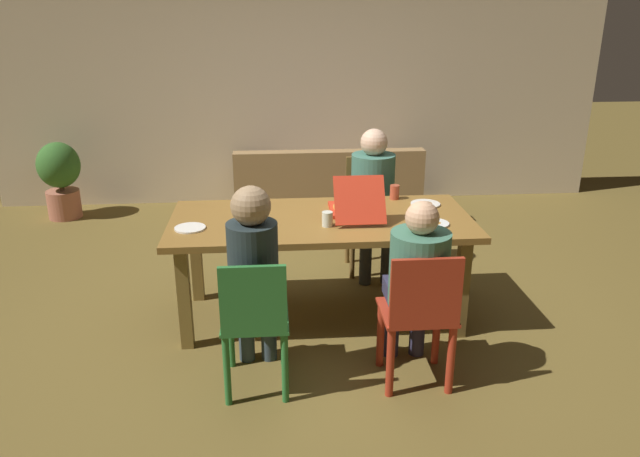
{
  "coord_description": "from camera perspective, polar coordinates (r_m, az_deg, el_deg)",
  "views": [
    {
      "loc": [
        -0.34,
        -4.01,
        2.17
      ],
      "look_at": [
        0.0,
        0.1,
        0.65
      ],
      "focal_mm": 34.31,
      "sensor_mm": 36.0,
      "label": 1
    }
  ],
  "objects": [
    {
      "name": "ground_plane",
      "position": [
        4.57,
        0.1,
        -8.12
      ],
      "size": [
        20.0,
        20.0,
        0.0
      ],
      "primitive_type": "plane",
      "color": "brown"
    },
    {
      "name": "back_wall",
      "position": [
        7.02,
        -1.94,
        13.3
      ],
      "size": [
        6.82,
        0.12,
        2.66
      ],
      "primitive_type": "cube",
      "color": "beige",
      "rests_on": "ground"
    },
    {
      "name": "dining_table",
      "position": [
        4.29,
        0.11,
        -0.14
      ],
      "size": [
        2.1,
        0.96,
        0.77
      ],
      "color": "brown",
      "rests_on": "ground"
    },
    {
      "name": "chair_0",
      "position": [
        3.54,
        -6.1,
        -8.46
      ],
      "size": [
        0.38,
        0.45,
        0.87
      ],
      "color": "#2B7433",
      "rests_on": "ground"
    },
    {
      "name": "person_0",
      "position": [
        3.55,
        -6.21,
        -3.82
      ],
      "size": [
        0.29,
        0.46,
        1.25
      ],
      "color": "#35444E",
      "rests_on": "ground"
    },
    {
      "name": "chair_1",
      "position": [
        3.63,
        9.26,
        -8.11
      ],
      "size": [
        0.42,
        0.39,
        0.88
      ],
      "color": "#A92F1C",
      "rests_on": "ground"
    },
    {
      "name": "person_1",
      "position": [
        3.64,
        9.0,
        -4.24
      ],
      "size": [
        0.35,
        0.5,
        1.14
      ],
      "color": "#2E2D46",
      "rests_on": "ground"
    },
    {
      "name": "chair_2",
      "position": [
        5.24,
        4.71,
        1.8
      ],
      "size": [
        0.42,
        0.39,
        0.96
      ],
      "color": "brown",
      "rests_on": "ground"
    },
    {
      "name": "person_2",
      "position": [
        5.06,
        5.01,
        3.56
      ],
      "size": [
        0.36,
        0.51,
        1.23
      ],
      "color": "#37393A",
      "rests_on": "ground"
    },
    {
      "name": "pizza_box_0",
      "position": [
        4.36,
        3.28,
        2.01
      ],
      "size": [
        0.35,
        0.54,
        0.31
      ],
      "color": "red",
      "rests_on": "dining_table"
    },
    {
      "name": "plate_0",
      "position": [
        4.15,
        -12.02,
        0.04
      ],
      "size": [
        0.21,
        0.21,
        0.01
      ],
      "color": "white",
      "rests_on": "dining_table"
    },
    {
      "name": "plate_1",
      "position": [
        4.61,
        9.8,
        2.31
      ],
      "size": [
        0.22,
        0.22,
        0.03
      ],
      "color": "white",
      "rests_on": "dining_table"
    },
    {
      "name": "plate_2",
      "position": [
        4.21,
        10.59,
        0.51
      ],
      "size": [
        0.2,
        0.2,
        0.03
      ],
      "color": "white",
      "rests_on": "dining_table"
    },
    {
      "name": "drinking_glass_0",
      "position": [
        4.09,
        0.69,
        0.89
      ],
      "size": [
        0.07,
        0.07,
        0.1
      ],
      "primitive_type": "cylinder",
      "color": "silver",
      "rests_on": "dining_table"
    },
    {
      "name": "drinking_glass_1",
      "position": [
        4.71,
        6.97,
        3.39
      ],
      "size": [
        0.07,
        0.07,
        0.11
      ],
      "primitive_type": "cylinder",
      "color": "#B2472E",
      "rests_on": "dining_table"
    },
    {
      "name": "drinking_glass_2",
      "position": [
        4.61,
        -6.55,
        3.01
      ],
      "size": [
        0.08,
        0.08,
        0.1
      ],
      "primitive_type": "cylinder",
      "color": "silver",
      "rests_on": "dining_table"
    },
    {
      "name": "couch",
      "position": [
        6.53,
        0.6,
        3.44
      ],
      "size": [
        1.9,
        0.91,
        0.81
      ],
      "color": "#967347",
      "rests_on": "ground"
    },
    {
      "name": "potted_plant",
      "position": [
        7.05,
        -23.08,
        4.54
      ],
      "size": [
        0.44,
        0.44,
        0.82
      ],
      "color": "#B56950",
      "rests_on": "ground"
    }
  ]
}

